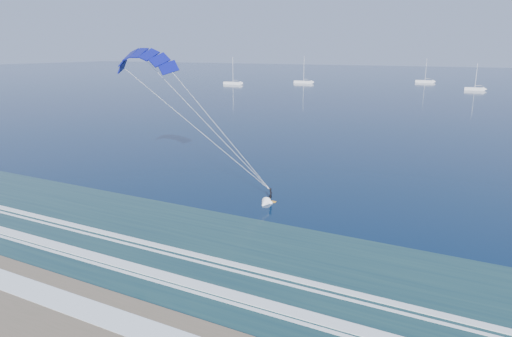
{
  "coord_description": "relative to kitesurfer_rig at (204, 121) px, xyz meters",
  "views": [
    {
      "loc": [
        23.56,
        -18.59,
        16.38
      ],
      "look_at": [
        2.26,
        22.3,
        4.24
      ],
      "focal_mm": 32.0,
      "sensor_mm": 36.0,
      "label": 1
    }
  ],
  "objects": [
    {
      "name": "kitesurfer_rig",
      "position": [
        0.0,
        0.0,
        0.0
      ],
      "size": [
        19.26,
        7.02,
        17.53
      ],
      "color": "orange",
      "rests_on": "ground"
    },
    {
      "name": "sailboat_1",
      "position": [
        -56.29,
        170.6,
        -8.17
      ],
      "size": [
        9.45,
        2.4,
        12.87
      ],
      "color": "silver",
      "rests_on": "ground"
    },
    {
      "name": "ground",
      "position": [
        3.94,
        -22.04,
        -8.86
      ],
      "size": [
        900.0,
        900.0,
        0.0
      ],
      "primitive_type": "plane",
      "color": "#061F3C",
      "rests_on": "ground"
    },
    {
      "name": "sailboat_0",
      "position": [
        -83.07,
        148.13,
        -8.17
      ],
      "size": [
        9.4,
        2.4,
        12.69
      ],
      "color": "silver",
      "rests_on": "ground"
    },
    {
      "name": "sailboat_3",
      "position": [
        19.91,
        165.69,
        -8.18
      ],
      "size": [
        7.46,
        2.4,
        10.53
      ],
      "color": "silver",
      "rests_on": "ground"
    },
    {
      "name": "sailboat_2",
      "position": [
        -4.27,
        202.37,
        -8.17
      ],
      "size": [
        8.74,
        2.4,
        11.78
      ],
      "color": "silver",
      "rests_on": "ground"
    }
  ]
}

